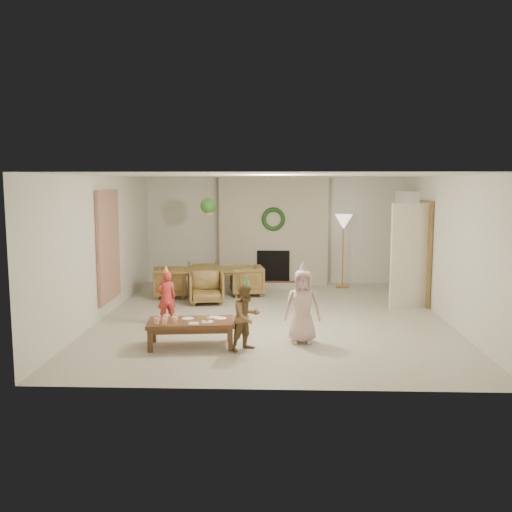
{
  "coord_description": "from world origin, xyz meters",
  "views": [
    {
      "loc": [
        0.07,
        -9.75,
        2.38
      ],
      "look_at": [
        -0.3,
        0.4,
        1.05
      ],
      "focal_mm": 39.42,
      "sensor_mm": 36.0,
      "label": 1
    }
  ],
  "objects_px": {
    "dining_table": "(205,283)",
    "child_red": "(166,298)",
    "dining_chair_left": "(171,282)",
    "child_plaid": "(247,317)",
    "dining_chair_right": "(247,280)",
    "coffee_table_top": "(191,322)",
    "child_pink": "(302,306)",
    "dining_chair_near": "(206,288)",
    "dining_chair_far": "(203,276)"
  },
  "relations": [
    {
      "from": "child_red",
      "to": "child_pink",
      "type": "distance_m",
      "value": 2.48
    },
    {
      "from": "dining_chair_left",
      "to": "child_plaid",
      "type": "bearing_deg",
      "value": -163.95
    },
    {
      "from": "dining_chair_far",
      "to": "dining_chair_near",
      "type": "bearing_deg",
      "value": 90.0
    },
    {
      "from": "dining_chair_far",
      "to": "child_plaid",
      "type": "xyz_separation_m",
      "value": [
        1.21,
        -4.51,
        0.17
      ]
    },
    {
      "from": "dining_chair_far",
      "to": "child_red",
      "type": "bearing_deg",
      "value": 75.97
    },
    {
      "from": "dining_chair_near",
      "to": "child_red",
      "type": "distance_m",
      "value": 1.72
    },
    {
      "from": "child_plaid",
      "to": "dining_chair_far",
      "type": "bearing_deg",
      "value": 61.15
    },
    {
      "from": "child_red",
      "to": "child_plaid",
      "type": "xyz_separation_m",
      "value": [
        1.43,
        -1.45,
        0.04
      ]
    },
    {
      "from": "dining_chair_left",
      "to": "dining_chair_near",
      "type": "bearing_deg",
      "value": -135.0
    },
    {
      "from": "child_red",
      "to": "child_pink",
      "type": "relative_size",
      "value": 0.82
    },
    {
      "from": "dining_chair_left",
      "to": "dining_chair_right",
      "type": "height_order",
      "value": "same"
    },
    {
      "from": "dining_chair_far",
      "to": "dining_chair_right",
      "type": "height_order",
      "value": "same"
    },
    {
      "from": "dining_table",
      "to": "coffee_table_top",
      "type": "height_order",
      "value": "dining_table"
    },
    {
      "from": "dining_table",
      "to": "dining_chair_near",
      "type": "xyz_separation_m",
      "value": [
        0.12,
        -0.7,
        0.03
      ]
    },
    {
      "from": "dining_chair_near",
      "to": "dining_chair_far",
      "type": "distance_m",
      "value": 1.42
    },
    {
      "from": "dining_chair_right",
      "to": "child_plaid",
      "type": "height_order",
      "value": "child_plaid"
    },
    {
      "from": "dining_chair_near",
      "to": "child_pink",
      "type": "bearing_deg",
      "value": -66.39
    },
    {
      "from": "dining_chair_right",
      "to": "child_pink",
      "type": "distance_m",
      "value": 3.7
    },
    {
      "from": "dining_chair_far",
      "to": "dining_chair_left",
      "type": "height_order",
      "value": "same"
    },
    {
      "from": "dining_chair_far",
      "to": "coffee_table_top",
      "type": "distance_m",
      "value": 4.36
    },
    {
      "from": "dining_chair_right",
      "to": "dining_table",
      "type": "bearing_deg",
      "value": -90.0
    },
    {
      "from": "dining_table",
      "to": "dining_chair_far",
      "type": "xyz_separation_m",
      "value": [
        -0.12,
        0.7,
        0.03
      ]
    },
    {
      "from": "dining_chair_left",
      "to": "child_pink",
      "type": "relative_size",
      "value": 0.63
    },
    {
      "from": "coffee_table_top",
      "to": "dining_chair_right",
      "type": "bearing_deg",
      "value": 74.6
    },
    {
      "from": "dining_chair_near",
      "to": "coffee_table_top",
      "type": "height_order",
      "value": "dining_chair_near"
    },
    {
      "from": "dining_chair_far",
      "to": "child_plaid",
      "type": "distance_m",
      "value": 4.67
    },
    {
      "from": "child_red",
      "to": "dining_chair_right",
      "type": "bearing_deg",
      "value": -141.65
    },
    {
      "from": "dining_chair_left",
      "to": "child_pink",
      "type": "distance_m",
      "value": 4.19
    },
    {
      "from": "dining_chair_right",
      "to": "dining_chair_left",
      "type": "bearing_deg",
      "value": -90.0
    },
    {
      "from": "dining_chair_left",
      "to": "child_plaid",
      "type": "xyz_separation_m",
      "value": [
        1.79,
        -3.69,
        0.17
      ]
    },
    {
      "from": "child_pink",
      "to": "child_plaid",
      "type": "bearing_deg",
      "value": -151.52
    },
    {
      "from": "dining_chair_near",
      "to": "dining_chair_right",
      "type": "height_order",
      "value": "same"
    },
    {
      "from": "dining_table",
      "to": "child_pink",
      "type": "height_order",
      "value": "child_pink"
    },
    {
      "from": "dining_table",
      "to": "dining_chair_right",
      "type": "bearing_deg",
      "value": 0.0
    },
    {
      "from": "child_plaid",
      "to": "coffee_table_top",
      "type": "bearing_deg",
      "value": 124.93
    },
    {
      "from": "dining_chair_left",
      "to": "coffee_table_top",
      "type": "height_order",
      "value": "dining_chair_left"
    },
    {
      "from": "dining_table",
      "to": "child_plaid",
      "type": "relative_size",
      "value": 1.67
    },
    {
      "from": "coffee_table_top",
      "to": "child_plaid",
      "type": "height_order",
      "value": "child_plaid"
    },
    {
      "from": "dining_table",
      "to": "coffee_table_top",
      "type": "relative_size",
      "value": 1.29
    },
    {
      "from": "dining_chair_near",
      "to": "dining_chair_left",
      "type": "bearing_deg",
      "value": 135.0
    },
    {
      "from": "dining_chair_near",
      "to": "child_red",
      "type": "xyz_separation_m",
      "value": [
        -0.47,
        -1.65,
        0.14
      ]
    },
    {
      "from": "dining_chair_near",
      "to": "coffee_table_top",
      "type": "xyz_separation_m",
      "value": [
        0.14,
        -2.94,
        0.04
      ]
    },
    {
      "from": "dining_table",
      "to": "child_red",
      "type": "distance_m",
      "value": 2.39
    },
    {
      "from": "child_red",
      "to": "coffee_table_top",
      "type": "bearing_deg",
      "value": 89.64
    },
    {
      "from": "dining_table",
      "to": "dining_chair_right",
      "type": "height_order",
      "value": "dining_chair_right"
    },
    {
      "from": "dining_table",
      "to": "coffee_table_top",
      "type": "bearing_deg",
      "value": -95.7
    },
    {
      "from": "child_plaid",
      "to": "child_pink",
      "type": "bearing_deg",
      "value": -16.74
    },
    {
      "from": "dining_table",
      "to": "dining_chair_near",
      "type": "distance_m",
      "value": 0.71
    },
    {
      "from": "child_plaid",
      "to": "dining_chair_right",
      "type": "bearing_deg",
      "value": 49.18
    },
    {
      "from": "dining_table",
      "to": "child_pink",
      "type": "xyz_separation_m",
      "value": [
        1.9,
        -3.39,
        0.27
      ]
    }
  ]
}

